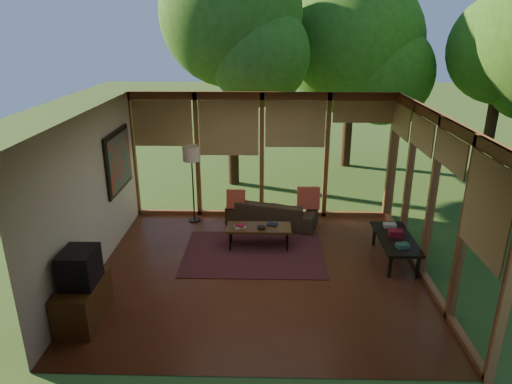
{
  "coord_description": "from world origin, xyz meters",
  "views": [
    {
      "loc": [
        0.11,
        -6.87,
        3.97
      ],
      "look_at": [
        -0.08,
        0.7,
        1.2
      ],
      "focal_mm": 32.0,
      "sensor_mm": 36.0,
      "label": 1
    }
  ],
  "objects_px": {
    "floor_lamp": "(192,158)",
    "side_console": "(396,240)",
    "television": "(80,267)",
    "sofa": "(272,212)",
    "coffee_table": "(259,228)",
    "media_cabinet": "(83,301)"
  },
  "relations": [
    {
      "from": "sofa",
      "to": "coffee_table",
      "type": "bearing_deg",
      "value": 93.01
    },
    {
      "from": "television",
      "to": "side_console",
      "type": "distance_m",
      "value": 5.22
    },
    {
      "from": "television",
      "to": "floor_lamp",
      "type": "xyz_separation_m",
      "value": [
        1.01,
        3.55,
        0.56
      ]
    },
    {
      "from": "side_console",
      "to": "coffee_table",
      "type": "bearing_deg",
      "value": 169.44
    },
    {
      "from": "sofa",
      "to": "coffee_table",
      "type": "xyz_separation_m",
      "value": [
        -0.25,
        -1.08,
        0.12
      ]
    },
    {
      "from": "sofa",
      "to": "side_console",
      "type": "height_order",
      "value": "sofa"
    },
    {
      "from": "coffee_table",
      "to": "side_console",
      "type": "distance_m",
      "value": 2.47
    },
    {
      "from": "television",
      "to": "floor_lamp",
      "type": "bearing_deg",
      "value": 74.13
    },
    {
      "from": "floor_lamp",
      "to": "coffee_table",
      "type": "distance_m",
      "value": 2.12
    },
    {
      "from": "sofa",
      "to": "floor_lamp",
      "type": "height_order",
      "value": "floor_lamp"
    },
    {
      "from": "television",
      "to": "coffee_table",
      "type": "height_order",
      "value": "television"
    },
    {
      "from": "television",
      "to": "floor_lamp",
      "type": "distance_m",
      "value": 3.73
    },
    {
      "from": "floor_lamp",
      "to": "television",
      "type": "bearing_deg",
      "value": -105.87
    },
    {
      "from": "sofa",
      "to": "side_console",
      "type": "xyz_separation_m",
      "value": [
        2.18,
        -1.54,
        0.14
      ]
    },
    {
      "from": "media_cabinet",
      "to": "floor_lamp",
      "type": "height_order",
      "value": "floor_lamp"
    },
    {
      "from": "sofa",
      "to": "television",
      "type": "xyz_separation_m",
      "value": [
        -2.67,
        -3.41,
        0.58
      ]
    },
    {
      "from": "sofa",
      "to": "floor_lamp",
      "type": "xyz_separation_m",
      "value": [
        -1.66,
        0.13,
        1.14
      ]
    },
    {
      "from": "floor_lamp",
      "to": "media_cabinet",
      "type": "bearing_deg",
      "value": -106.17
    },
    {
      "from": "floor_lamp",
      "to": "side_console",
      "type": "distance_m",
      "value": 4.31
    },
    {
      "from": "sofa",
      "to": "side_console",
      "type": "bearing_deg",
      "value": 161.01
    },
    {
      "from": "sofa",
      "to": "television",
      "type": "relative_size",
      "value": 3.37
    },
    {
      "from": "media_cabinet",
      "to": "floor_lamp",
      "type": "xyz_separation_m",
      "value": [
        1.03,
        3.55,
        1.11
      ]
    }
  ]
}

